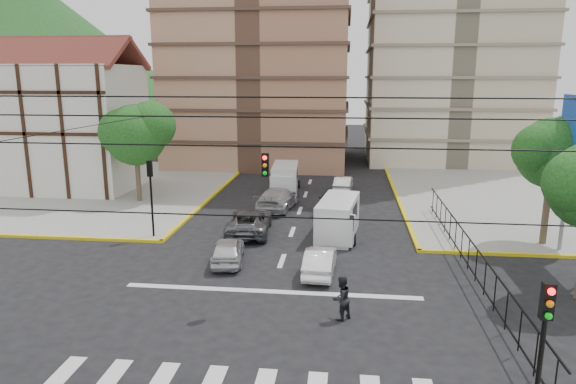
# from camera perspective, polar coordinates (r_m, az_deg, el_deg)

# --- Properties ---
(ground) EXTENTS (160.00, 160.00, 0.00)m
(ground) POSITION_cam_1_polar(r_m,az_deg,el_deg) (21.67, -2.37, -12.26)
(ground) COLOR black
(ground) RESTS_ON ground
(sidewalk_nw) EXTENTS (26.00, 26.00, 0.15)m
(sidewalk_nw) POSITION_cam_1_polar(r_m,az_deg,el_deg) (46.55, -23.40, 0.47)
(sidewalk_nw) COLOR gray
(sidewalk_nw) RESTS_ON ground
(sidewalk_ne) EXTENTS (26.00, 26.00, 0.15)m
(sidewalk_ne) POSITION_cam_1_polar(r_m,az_deg,el_deg) (43.81, 29.03, -0.82)
(sidewalk_ne) COLOR gray
(sidewalk_ne) RESTS_ON ground
(stop_line) EXTENTS (13.00, 0.40, 0.01)m
(stop_line) POSITION_cam_1_polar(r_m,az_deg,el_deg) (22.74, -1.90, -10.98)
(stop_line) COLOR silver
(stop_line) RESTS_ON ground
(tudor_building) EXTENTS (10.80, 8.05, 12.23)m
(tudor_building) POSITION_cam_1_polar(r_m,az_deg,el_deg) (45.32, -22.87, 6.84)
(tudor_building) COLOR silver
(tudor_building) RESTS_ON ground
(distant_hill) EXTENTS (70.00, 70.00, 28.00)m
(distant_hill) POSITION_cam_1_polar(r_m,az_deg,el_deg) (106.71, -27.38, 14.02)
(distant_hill) COLOR #184919
(distant_hill) RESTS_ON ground
(park_fence) EXTENTS (0.10, 22.50, 1.66)m
(park_fence) POSITION_cam_1_polar(r_m,az_deg,el_deg) (26.26, 19.28, -8.40)
(park_fence) COLOR black
(park_fence) RESTS_ON ground
(tree_park_c) EXTENTS (4.65, 3.80, 7.25)m
(tree_park_c) POSITION_cam_1_polar(r_m,az_deg,el_deg) (30.69, 27.51, 4.17)
(tree_park_c) COLOR #473828
(tree_park_c) RESTS_ON ground
(tree_tudor) EXTENTS (5.39, 4.40, 7.43)m
(tree_tudor) POSITION_cam_1_polar(r_m,az_deg,el_deg) (38.64, -16.47, 6.41)
(tree_tudor) COLOR #473828
(tree_tudor) RESTS_ON ground
(traffic_light_se) EXTENTS (0.28, 0.22, 4.40)m
(traffic_light_se) POSITION_cam_1_polar(r_m,az_deg,el_deg) (13.90, 26.45, -14.50)
(traffic_light_se) COLOR black
(traffic_light_se) RESTS_ON ground
(traffic_light_nw) EXTENTS (0.28, 0.22, 4.40)m
(traffic_light_nw) POSITION_cam_1_polar(r_m,az_deg,el_deg) (29.90, -15.01, 0.66)
(traffic_light_nw) COLOR black
(traffic_light_nw) RESTS_ON ground
(traffic_light_hanging) EXTENTS (18.00, 9.12, 0.92)m
(traffic_light_hanging) POSITION_cam_1_polar(r_m,az_deg,el_deg) (17.92, -3.54, 2.26)
(traffic_light_hanging) COLOR black
(traffic_light_hanging) RESTS_ON ground
(van_right_lane) EXTENTS (2.56, 5.14, 2.22)m
(van_right_lane) POSITION_cam_1_polar(r_m,az_deg,el_deg) (29.74, 5.55, -3.06)
(van_right_lane) COLOR silver
(van_right_lane) RESTS_ON ground
(van_left_lane) EXTENTS (2.22, 5.04, 2.22)m
(van_left_lane) POSITION_cam_1_polar(r_m,az_deg,el_deg) (41.03, -0.35, 1.43)
(van_left_lane) COLOR silver
(van_left_lane) RESTS_ON ground
(car_silver_front_left) EXTENTS (2.03, 3.96, 1.29)m
(car_silver_front_left) POSITION_cam_1_polar(r_m,az_deg,el_deg) (26.02, -6.70, -6.42)
(car_silver_front_left) COLOR silver
(car_silver_front_left) RESTS_ON ground
(car_white_front_right) EXTENTS (1.51, 3.88, 1.26)m
(car_white_front_right) POSITION_cam_1_polar(r_m,az_deg,el_deg) (24.48, 3.58, -7.65)
(car_white_front_right) COLOR white
(car_white_front_right) RESTS_ON ground
(car_grey_mid_left) EXTENTS (2.76, 5.35, 1.44)m
(car_grey_mid_left) POSITION_cam_1_polar(r_m,az_deg,el_deg) (30.61, -4.30, -3.26)
(car_grey_mid_left) COLOR #5B5E62
(car_grey_mid_left) RESTS_ON ground
(car_silver_rear_left) EXTENTS (2.85, 5.55, 1.54)m
(car_silver_rear_left) POSITION_cam_1_polar(r_m,az_deg,el_deg) (35.95, -1.16, -0.72)
(car_silver_rear_left) COLOR #B0B0B5
(car_silver_rear_left) RESTS_ON ground
(car_darkgrey_mid_right) EXTENTS (1.91, 3.99, 1.31)m
(car_darkgrey_mid_right) POSITION_cam_1_polar(r_m,az_deg,el_deg) (35.41, 4.56, -1.16)
(car_darkgrey_mid_right) COLOR black
(car_darkgrey_mid_right) RESTS_ON ground
(car_white_rear_right) EXTENTS (1.63, 3.90, 1.25)m
(car_white_rear_right) POSITION_cam_1_polar(r_m,az_deg,el_deg) (41.68, 6.16, 0.90)
(car_white_rear_right) COLOR white
(car_white_rear_right) RESTS_ON ground
(pedestrian_crosswalk) EXTENTS (1.07, 1.07, 1.75)m
(pedestrian_crosswalk) POSITION_cam_1_polar(r_m,az_deg,el_deg) (20.11, 5.93, -11.65)
(pedestrian_crosswalk) COLOR black
(pedestrian_crosswalk) RESTS_ON ground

